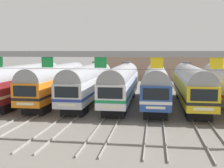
% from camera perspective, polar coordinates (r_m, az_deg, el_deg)
% --- Properties ---
extents(ground_plane, '(160.00, 160.00, 0.00)m').
position_cam_1_polar(ground_plane, '(34.86, 1.92, -4.07)').
color(ground_plane, slate).
extents(track_bed, '(26.06, 70.00, 0.15)m').
position_cam_1_polar(track_bed, '(51.58, 4.10, -0.52)').
color(track_bed, gray).
rests_on(track_bed, ground).
extents(commuter_train_maroon, '(2.88, 18.06, 4.77)m').
position_cam_1_polar(commuter_train_maroon, '(37.88, -16.85, 0.61)').
color(commuter_train_maroon, maroon).
rests_on(commuter_train_maroon, ground).
extents(commuter_train_orange, '(2.88, 18.06, 4.77)m').
position_cam_1_polar(commuter_train_orange, '(36.32, -11.01, 0.52)').
color(commuter_train_orange, orange).
rests_on(commuter_train_orange, ground).
extents(commuter_train_silver, '(2.88, 18.06, 5.05)m').
position_cam_1_polar(commuter_train_silver, '(35.17, -4.71, 0.43)').
color(commuter_train_silver, silver).
rests_on(commuter_train_silver, ground).
extents(commuter_train_white, '(2.88, 18.06, 5.05)m').
position_cam_1_polar(commuter_train_white, '(34.46, 1.93, 0.32)').
color(commuter_train_white, white).
rests_on(commuter_train_white, ground).
extents(commuter_train_blue, '(2.88, 18.06, 5.05)m').
position_cam_1_polar(commuter_train_blue, '(34.24, 8.75, 0.21)').
color(commuter_train_blue, '#284C9E').
rests_on(commuter_train_blue, ground).
extents(commuter_train_yellow, '(2.88, 18.06, 5.05)m').
position_cam_1_polar(commuter_train_yellow, '(34.50, 15.57, 0.09)').
color(commuter_train_yellow, gold).
rests_on(commuter_train_yellow, ground).
extents(catenary_gantry, '(29.80, 0.44, 6.97)m').
position_cam_1_polar(catenary_gantry, '(20.93, -2.32, 3.80)').
color(catenary_gantry, gray).
rests_on(catenary_gantry, ground).
extents(maintenance_building, '(24.23, 10.00, 6.48)m').
position_cam_1_polar(maintenance_building, '(68.18, 9.61, 3.80)').
color(maintenance_building, gray).
rests_on(maintenance_building, ground).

